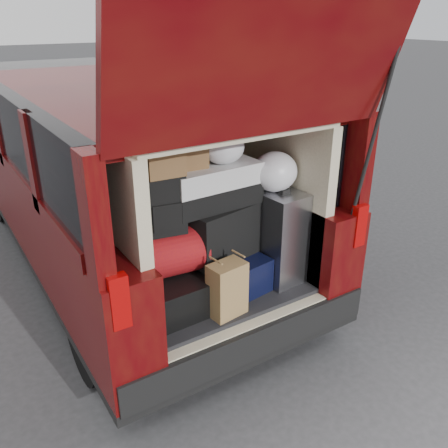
% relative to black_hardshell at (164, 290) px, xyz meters
% --- Properties ---
extents(ground, '(80.00, 80.00, 0.00)m').
position_rel_black_hardshell_xyz_m(ground, '(0.39, -0.16, -0.67)').
color(ground, '#313134').
rests_on(ground, ground).
extents(minivan, '(1.90, 5.35, 2.77)m').
position_rel_black_hardshell_xyz_m(minivan, '(0.39, 1.69, 0.24)').
color(minivan, black).
rests_on(minivan, ground).
extents(load_floor, '(1.24, 1.05, 0.55)m').
position_rel_black_hardshell_xyz_m(load_floor, '(0.39, 0.11, -0.39)').
color(load_floor, black).
rests_on(load_floor, ground).
extents(black_hardshell, '(0.45, 0.61, 0.24)m').
position_rel_black_hardshell_xyz_m(black_hardshell, '(0.00, 0.00, 0.00)').
color(black_hardshell, black).
rests_on(black_hardshell, load_floor).
extents(navy_hardshell, '(0.54, 0.62, 0.25)m').
position_rel_black_hardshell_xyz_m(navy_hardshell, '(0.46, 0.00, 0.00)').
color(navy_hardshell, black).
rests_on(navy_hardshell, load_floor).
extents(silver_roller, '(0.31, 0.47, 0.67)m').
position_rel_black_hardshell_xyz_m(silver_roller, '(0.86, -0.07, 0.22)').
color(silver_roller, silver).
rests_on(silver_roller, load_floor).
extents(kraft_bag, '(0.25, 0.18, 0.37)m').
position_rel_black_hardshell_xyz_m(kraft_bag, '(0.30, -0.31, 0.06)').
color(kraft_bag, '#997145').
rests_on(kraft_bag, load_floor).
extents(red_duffel, '(0.49, 0.35, 0.30)m').
position_rel_black_hardshell_xyz_m(red_duffel, '(0.04, -0.02, 0.27)').
color(red_duffel, '#9F140E').
rests_on(red_duffel, black_hardshell).
extents(black_soft_case, '(0.57, 0.40, 0.37)m').
position_rel_black_hardshell_xyz_m(black_soft_case, '(0.45, 0.01, 0.31)').
color(black_soft_case, black).
rests_on(black_soft_case, navy_hardshell).
extents(backpack, '(0.29, 0.20, 0.38)m').
position_rel_black_hardshell_xyz_m(backpack, '(0.02, -0.02, 0.61)').
color(backpack, black).
rests_on(backpack, red_duffel).
extents(twotone_duffel, '(0.64, 0.35, 0.28)m').
position_rel_black_hardshell_xyz_m(twotone_duffel, '(0.40, 0.05, 0.64)').
color(twotone_duffel, silver).
rests_on(twotone_duffel, black_soft_case).
extents(grocery_sack_lower, '(0.24, 0.20, 0.21)m').
position_rel_black_hardshell_xyz_m(grocery_sack_lower, '(0.03, -0.02, 0.90)').
color(grocery_sack_lower, brown).
rests_on(grocery_sack_lower, backpack).
extents(grocery_sack_upper, '(0.23, 0.20, 0.22)m').
position_rel_black_hardshell_xyz_m(grocery_sack_upper, '(0.25, 0.07, 0.89)').
color(grocery_sack_upper, brown).
rests_on(grocery_sack_upper, twotone_duffel).
extents(plastic_bag_center, '(0.32, 0.31, 0.22)m').
position_rel_black_hardshell_xyz_m(plastic_bag_center, '(0.48, 0.02, 0.89)').
color(plastic_bag_center, silver).
rests_on(plastic_bag_center, twotone_duffel).
extents(plastic_bag_right, '(0.32, 0.30, 0.27)m').
position_rel_black_hardshell_xyz_m(plastic_bag_right, '(0.84, -0.07, 0.69)').
color(plastic_bag_right, silver).
rests_on(plastic_bag_right, silver_roller).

